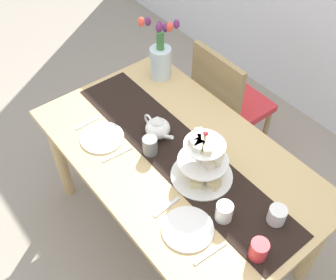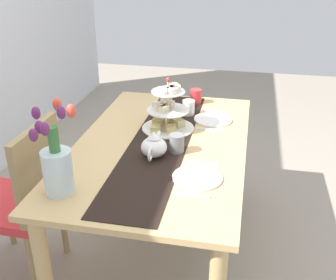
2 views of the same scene
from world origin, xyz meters
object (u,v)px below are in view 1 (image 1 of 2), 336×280
Objects in this scene: mug_orange at (259,250)px; cream_jug at (277,215)px; chair_left at (227,101)px; knife_right at (210,253)px; dining_table at (177,167)px; fork_right at (167,207)px; dinner_plate_right at (188,229)px; mug_white_text at (224,212)px; teapot at (158,127)px; fork_left at (88,123)px; tulip_vase at (160,57)px; dinner_plate_left at (102,138)px; knife_left at (118,154)px; tiered_cake_stand at (204,163)px; mug_grey at (150,146)px.

cream_jug is at bearing 109.18° from mug_orange.
chair_left is 1.25m from knife_right.
fork_right is at bearing -47.82° from dining_table.
fork_right is at bearing 180.00° from dinner_plate_right.
dining_table is 0.57m from knife_right.
chair_left is 1.09m from mug_white_text.
fork_left is (-0.31, -0.24, -0.06)m from teapot.
fork_left is at bearing -172.55° from mug_orange.
tulip_vase is at bearing 149.83° from dining_table.
chair_left is 3.96× the size of dinner_plate_left.
teapot reaches higher than mug_orange.
chair_left is 0.95m from dinner_plate_left.
fork_right is (0.40, -0.00, 0.00)m from knife_left.
tiered_cake_stand is 1.79× the size of knife_right.
knife_left is at bearing -127.21° from dining_table.
tulip_vase is 1.84× the size of dinner_plate_right.
dinner_plate_right is 2.42× the size of mug_orange.
tulip_vase reaches higher than knife_right.
tiered_cake_stand reaches higher than knife_left.
mug_white_text is (0.97, -0.40, -0.09)m from tulip_vase.
teapot is at bearing -173.04° from cream_jug.
knife_right is at bearing -37.04° from tiered_cake_stand.
tiered_cake_stand reaches higher than fork_left.
chair_left is 5.35× the size of knife_right.
chair_left is at bearing 133.67° from mug_white_text.
cream_jug is at bearing 12.52° from tiered_cake_stand.
knife_left is 1.79× the size of mug_orange.
dinner_plate_left is 0.28m from mug_grey.
fork_left is (-0.47, -0.24, 0.11)m from dining_table.
knife_right is at bearing -100.32° from cream_jug.
dining_table is 0.34m from fork_right.
knife_right is at bearing 0.00° from fork_right.
dinner_plate_left is 0.76m from mug_white_text.
teapot is 0.25m from knife_left.
fork_right and knife_right have the same top height.
mug_white_text is (0.74, 0.16, 0.04)m from dinner_plate_left.
fork_right is 1.58× the size of mug_white_text.
teapot is 0.58m from dinner_plate_right.
fork_left is 1.12m from mug_orange.
teapot reaches higher than dinner_plate_left.
fork_left is at bearing -152.99° from dining_table.
knife_left is 0.62m from mug_white_text.
dinner_plate_left is 2.42× the size of mug_white_text.
mug_white_text reaches higher than cream_jug.
tiered_cake_stand is 0.45m from knife_left.
teapot is at bearing 173.10° from mug_orange.
dinner_plate_right is (0.18, -0.25, -0.10)m from tiered_cake_stand.
fork_left is 1.58× the size of mug_orange.
fork_left is 0.91m from mug_white_text.
mug_orange is at bearing -19.44° from tulip_vase.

